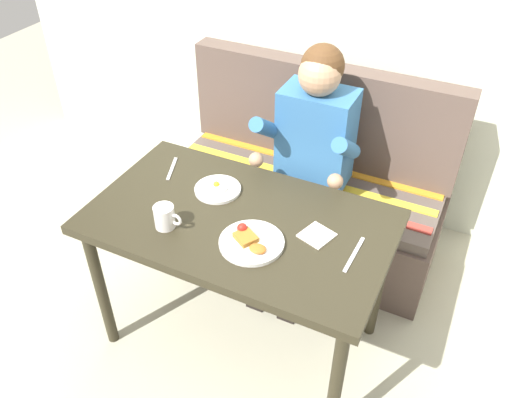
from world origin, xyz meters
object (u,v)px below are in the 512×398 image
(plate_breakfast, at_px, (251,242))
(knife, at_px, (354,254))
(napkin, at_px, (317,235))
(table, at_px, (240,234))
(couch, at_px, (306,193))
(person, at_px, (310,148))
(plate_eggs, at_px, (218,189))
(fork, at_px, (172,169))
(coffee_mug, at_px, (165,216))

(plate_breakfast, xyz_separation_m, knife, (0.36, 0.11, -0.01))
(napkin, xyz_separation_m, knife, (0.16, -0.04, -0.00))
(table, bearing_deg, couch, 90.00)
(person, height_order, plate_breakfast, person)
(plate_eggs, height_order, fork, plate_eggs)
(person, distance_m, napkin, 0.60)
(plate_eggs, bearing_deg, fork, 169.33)
(plate_breakfast, distance_m, fork, 0.60)
(couch, distance_m, napkin, 0.89)
(napkin, bearing_deg, person, 113.81)
(couch, height_order, plate_breakfast, couch)
(knife, bearing_deg, napkin, 168.91)
(couch, relative_size, plate_breakfast, 5.89)
(coffee_mug, distance_m, napkin, 0.58)
(plate_eggs, bearing_deg, knife, -10.65)
(napkin, height_order, fork, napkin)
(couch, bearing_deg, napkin, -66.77)
(napkin, bearing_deg, plate_breakfast, -143.60)
(person, relative_size, coffee_mug, 10.27)
(plate_breakfast, relative_size, knife, 1.22)
(person, height_order, napkin, person)
(fork, bearing_deg, person, 19.49)
(person, relative_size, plate_breakfast, 4.96)
(plate_breakfast, height_order, fork, plate_breakfast)
(plate_eggs, distance_m, fork, 0.27)
(coffee_mug, relative_size, napkin, 1.02)
(plate_breakfast, height_order, coffee_mug, coffee_mug)
(plate_breakfast, height_order, knife, plate_breakfast)
(table, bearing_deg, plate_breakfast, -46.47)
(coffee_mug, xyz_separation_m, fork, (-0.19, 0.34, -0.05))
(couch, bearing_deg, plate_breakfast, -82.98)
(plate_breakfast, bearing_deg, coffee_mug, -170.88)
(coffee_mug, bearing_deg, napkin, 20.65)
(couch, height_order, napkin, couch)
(table, height_order, fork, fork)
(fork, bearing_deg, plate_breakfast, -48.77)
(napkin, distance_m, fork, 0.75)
(couch, xyz_separation_m, fork, (-0.43, -0.60, 0.40))
(couch, xyz_separation_m, coffee_mug, (-0.23, -0.93, 0.45))
(couch, xyz_separation_m, person, (0.07, -0.17, 0.41))
(fork, xyz_separation_m, knife, (0.90, -0.17, 0.00))
(plate_breakfast, bearing_deg, fork, 152.15)
(plate_breakfast, bearing_deg, couch, 97.02)
(couch, bearing_deg, knife, -58.37)
(couch, height_order, fork, couch)
(knife, bearing_deg, person, 126.31)
(table, xyz_separation_m, person, (0.07, 0.59, 0.09))
(table, distance_m, coffee_mug, 0.32)
(plate_breakfast, xyz_separation_m, coffee_mug, (-0.34, -0.05, 0.04))
(napkin, bearing_deg, coffee_mug, -159.35)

